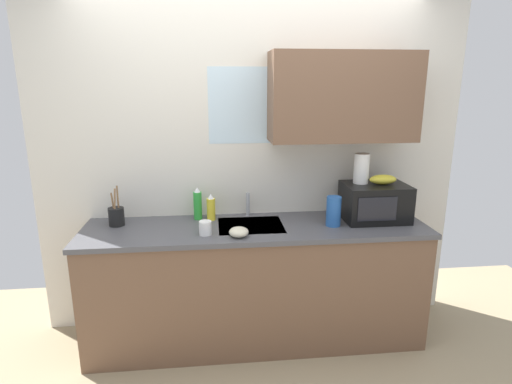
{
  "coord_description": "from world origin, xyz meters",
  "views": [
    {
      "loc": [
        -0.3,
        -2.8,
        1.89
      ],
      "look_at": [
        0.0,
        0.0,
        1.15
      ],
      "focal_mm": 29.29,
      "sensor_mm": 36.0,
      "label": 1
    }
  ],
  "objects_px": {
    "banana_bunch": "(383,179)",
    "mug_white": "(205,228)",
    "paper_towel_roll": "(361,168)",
    "dish_soap_bottle_green": "(198,204)",
    "small_bowl": "(239,232)",
    "utensil_crock": "(116,216)",
    "microwave": "(375,202)",
    "dish_soap_bottle_yellow": "(211,208)",
    "cereal_canister": "(334,211)"
  },
  "relations": [
    {
      "from": "cereal_canister",
      "to": "dish_soap_bottle_green",
      "type": "bearing_deg",
      "value": 165.37
    },
    {
      "from": "cereal_canister",
      "to": "small_bowl",
      "type": "height_order",
      "value": "cereal_canister"
    },
    {
      "from": "small_bowl",
      "to": "cereal_canister",
      "type": "bearing_deg",
      "value": 12.37
    },
    {
      "from": "banana_bunch",
      "to": "mug_white",
      "type": "distance_m",
      "value": 1.33
    },
    {
      "from": "dish_soap_bottle_green",
      "to": "mug_white",
      "type": "height_order",
      "value": "dish_soap_bottle_green"
    },
    {
      "from": "dish_soap_bottle_yellow",
      "to": "small_bowl",
      "type": "bearing_deg",
      "value": -64.24
    },
    {
      "from": "cereal_canister",
      "to": "utensil_crock",
      "type": "xyz_separation_m",
      "value": [
        -1.54,
        0.17,
        -0.04
      ]
    },
    {
      "from": "paper_towel_roll",
      "to": "small_bowl",
      "type": "bearing_deg",
      "value": -162.01
    },
    {
      "from": "microwave",
      "to": "dish_soap_bottle_green",
      "type": "relative_size",
      "value": 1.89
    },
    {
      "from": "dish_soap_bottle_green",
      "to": "small_bowl",
      "type": "distance_m",
      "value": 0.49
    },
    {
      "from": "paper_towel_roll",
      "to": "microwave",
      "type": "bearing_deg",
      "value": -27.38
    },
    {
      "from": "paper_towel_roll",
      "to": "dish_soap_bottle_yellow",
      "type": "height_order",
      "value": "paper_towel_roll"
    },
    {
      "from": "dish_soap_bottle_green",
      "to": "cereal_canister",
      "type": "xyz_separation_m",
      "value": [
        0.96,
        -0.25,
        -0.01
      ]
    },
    {
      "from": "mug_white",
      "to": "dish_soap_bottle_green",
      "type": "bearing_deg",
      "value": 99.58
    },
    {
      "from": "paper_towel_roll",
      "to": "mug_white",
      "type": "bearing_deg",
      "value": -168.15
    },
    {
      "from": "paper_towel_roll",
      "to": "small_bowl",
      "type": "relative_size",
      "value": 1.69
    },
    {
      "from": "paper_towel_roll",
      "to": "dish_soap_bottle_yellow",
      "type": "bearing_deg",
      "value": 176.22
    },
    {
      "from": "banana_bunch",
      "to": "dish_soap_bottle_green",
      "type": "relative_size",
      "value": 0.82
    },
    {
      "from": "dish_soap_bottle_yellow",
      "to": "dish_soap_bottle_green",
      "type": "xyz_separation_m",
      "value": [
        -0.1,
        0.03,
        0.02
      ]
    },
    {
      "from": "paper_towel_roll",
      "to": "banana_bunch",
      "type": "bearing_deg",
      "value": -18.43
    },
    {
      "from": "dish_soap_bottle_yellow",
      "to": "dish_soap_bottle_green",
      "type": "bearing_deg",
      "value": 163.94
    },
    {
      "from": "paper_towel_roll",
      "to": "mug_white",
      "type": "height_order",
      "value": "paper_towel_roll"
    },
    {
      "from": "dish_soap_bottle_yellow",
      "to": "mug_white",
      "type": "bearing_deg",
      "value": -97.28
    },
    {
      "from": "utensil_crock",
      "to": "banana_bunch",
      "type": "bearing_deg",
      "value": -2.08
    },
    {
      "from": "banana_bunch",
      "to": "mug_white",
      "type": "relative_size",
      "value": 2.11
    },
    {
      "from": "paper_towel_roll",
      "to": "dish_soap_bottle_green",
      "type": "relative_size",
      "value": 0.9
    },
    {
      "from": "banana_bunch",
      "to": "small_bowl",
      "type": "relative_size",
      "value": 1.54
    },
    {
      "from": "paper_towel_roll",
      "to": "cereal_canister",
      "type": "relative_size",
      "value": 1.03
    },
    {
      "from": "mug_white",
      "to": "utensil_crock",
      "type": "relative_size",
      "value": 0.33
    },
    {
      "from": "microwave",
      "to": "dish_soap_bottle_yellow",
      "type": "height_order",
      "value": "microwave"
    },
    {
      "from": "mug_white",
      "to": "small_bowl",
      "type": "bearing_deg",
      "value": -15.26
    },
    {
      "from": "paper_towel_roll",
      "to": "dish_soap_bottle_yellow",
      "type": "distance_m",
      "value": 1.14
    },
    {
      "from": "small_bowl",
      "to": "banana_bunch",
      "type": "bearing_deg",
      "value": 13.1
    },
    {
      "from": "microwave",
      "to": "mug_white",
      "type": "bearing_deg",
      "value": -171.38
    },
    {
      "from": "mug_white",
      "to": "banana_bunch",
      "type": "bearing_deg",
      "value": 8.35
    },
    {
      "from": "dish_soap_bottle_green",
      "to": "mug_white",
      "type": "relative_size",
      "value": 2.56
    },
    {
      "from": "cereal_canister",
      "to": "mug_white",
      "type": "height_order",
      "value": "cereal_canister"
    },
    {
      "from": "dish_soap_bottle_yellow",
      "to": "mug_white",
      "type": "relative_size",
      "value": 2.09
    },
    {
      "from": "microwave",
      "to": "dish_soap_bottle_green",
      "type": "xyz_separation_m",
      "value": [
        -1.3,
        0.15,
        -0.02
      ]
    },
    {
      "from": "mug_white",
      "to": "small_bowl",
      "type": "relative_size",
      "value": 0.73
    },
    {
      "from": "banana_bunch",
      "to": "cereal_canister",
      "type": "xyz_separation_m",
      "value": [
        -0.39,
        -0.1,
        -0.2
      ]
    },
    {
      "from": "dish_soap_bottle_yellow",
      "to": "small_bowl",
      "type": "height_order",
      "value": "dish_soap_bottle_yellow"
    },
    {
      "from": "microwave",
      "to": "paper_towel_roll",
      "type": "bearing_deg",
      "value": 152.62
    },
    {
      "from": "paper_towel_roll",
      "to": "cereal_canister",
      "type": "height_order",
      "value": "paper_towel_roll"
    },
    {
      "from": "paper_towel_roll",
      "to": "dish_soap_bottle_green",
      "type": "xyz_separation_m",
      "value": [
        -1.2,
        0.1,
        -0.27
      ]
    },
    {
      "from": "banana_bunch",
      "to": "utensil_crock",
      "type": "bearing_deg",
      "value": 177.92
    },
    {
      "from": "microwave",
      "to": "paper_towel_roll",
      "type": "relative_size",
      "value": 2.09
    },
    {
      "from": "cereal_canister",
      "to": "utensil_crock",
      "type": "bearing_deg",
      "value": 173.69
    },
    {
      "from": "utensil_crock",
      "to": "dish_soap_bottle_green",
      "type": "bearing_deg",
      "value": 8.06
    },
    {
      "from": "mug_white",
      "to": "paper_towel_roll",
      "type": "bearing_deg",
      "value": 11.85
    }
  ]
}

